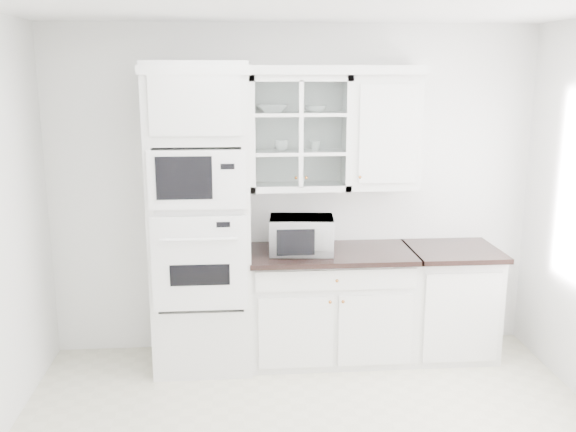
{
  "coord_description": "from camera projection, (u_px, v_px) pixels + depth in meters",
  "views": [
    {
      "loc": [
        -0.46,
        -3.47,
        2.34
      ],
      "look_at": [
        -0.1,
        1.05,
        1.3
      ],
      "focal_mm": 40.0,
      "sensor_mm": 36.0,
      "label": 1
    }
  ],
  "objects": [
    {
      "name": "cup_a",
      "position": [
        281.0,
        145.0,
        5.06
      ],
      "size": [
        0.13,
        0.13,
        0.09
      ],
      "primitive_type": "imported",
      "rotation": [
        0.0,
        0.0,
        0.28
      ],
      "color": "white",
      "rests_on": "upper_cabinet_glass"
    },
    {
      "name": "base_cabinet_run",
      "position": [
        330.0,
        304.0,
        5.25
      ],
      "size": [
        1.32,
        0.67,
        0.92
      ],
      "color": "silver",
      "rests_on": "ground"
    },
    {
      "name": "bowl_b",
      "position": [
        315.0,
        109.0,
        5.04
      ],
      "size": [
        0.2,
        0.2,
        0.05
      ],
      "primitive_type": "imported",
      "rotation": [
        0.0,
        0.0,
        -0.18
      ],
      "color": "white",
      "rests_on": "upper_cabinet_glass"
    },
    {
      "name": "countertop_microwave",
      "position": [
        301.0,
        235.0,
        5.07
      ],
      "size": [
        0.53,
        0.46,
        0.29
      ],
      "primitive_type": "imported",
      "rotation": [
        0.0,
        0.0,
        3.05
      ],
      "color": "white",
      "rests_on": "base_cabinet_run"
    },
    {
      "name": "upper_cabinet_glass",
      "position": [
        299.0,
        133.0,
        5.06
      ],
      "size": [
        0.8,
        0.33,
        0.9
      ],
      "color": "silver",
      "rests_on": "room_shell"
    },
    {
      "name": "extra_base_cabinet",
      "position": [
        449.0,
        300.0,
        5.33
      ],
      "size": [
        0.72,
        0.67,
        0.92
      ],
      "color": "silver",
      "rests_on": "ground"
    },
    {
      "name": "upper_cabinet_solid",
      "position": [
        383.0,
        132.0,
        5.11
      ],
      "size": [
        0.55,
        0.33,
        0.9
      ],
      "primitive_type": "cube",
      "color": "silver",
      "rests_on": "room_shell"
    },
    {
      "name": "oven_column",
      "position": [
        201.0,
        220.0,
        4.98
      ],
      "size": [
        0.76,
        0.68,
        2.4
      ],
      "color": "silver",
      "rests_on": "ground"
    },
    {
      "name": "cup_b",
      "position": [
        315.0,
        145.0,
        5.08
      ],
      "size": [
        0.1,
        0.1,
        0.08
      ],
      "primitive_type": "imported",
      "rotation": [
        0.0,
        0.0,
        0.14
      ],
      "color": "white",
      "rests_on": "upper_cabinet_glass"
    },
    {
      "name": "bowl_a",
      "position": [
        273.0,
        109.0,
        5.0
      ],
      "size": [
        0.26,
        0.26,
        0.06
      ],
      "primitive_type": "imported",
      "rotation": [
        0.0,
        0.0,
        -0.05
      ],
      "color": "white",
      "rests_on": "upper_cabinet_glass"
    },
    {
      "name": "room_shell",
      "position": [
        312.0,
        162.0,
        3.95
      ],
      "size": [
        4.0,
        3.5,
        2.7
      ],
      "color": "white",
      "rests_on": "ground"
    },
    {
      "name": "crown_molding",
      "position": [
        286.0,
        70.0,
        4.92
      ],
      "size": [
        2.14,
        0.38,
        0.07
      ],
      "primitive_type": "cube",
      "color": "white",
      "rests_on": "room_shell"
    }
  ]
}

